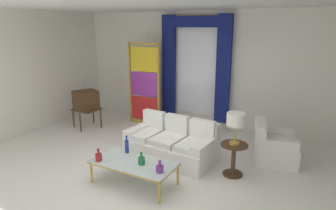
% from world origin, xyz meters
% --- Properties ---
extents(ground_plane, '(16.00, 16.00, 0.00)m').
position_xyz_m(ground_plane, '(0.00, 0.00, 0.00)').
color(ground_plane, white).
extents(wall_rear, '(8.00, 0.12, 3.00)m').
position_xyz_m(wall_rear, '(0.00, 3.06, 1.50)').
color(wall_rear, white).
rests_on(wall_rear, ground).
extents(wall_left, '(0.12, 7.00, 3.00)m').
position_xyz_m(wall_left, '(-3.66, 0.60, 1.50)').
color(wall_left, white).
rests_on(wall_left, ground).
extents(ceiling_slab, '(8.00, 7.60, 0.04)m').
position_xyz_m(ceiling_slab, '(0.00, 0.80, 3.02)').
color(ceiling_slab, white).
extents(curtained_window, '(2.00, 0.17, 2.70)m').
position_xyz_m(curtained_window, '(-0.19, 2.89, 1.74)').
color(curtained_window, white).
rests_on(curtained_window, ground).
extents(couch_white_long, '(1.83, 1.07, 0.86)m').
position_xyz_m(couch_white_long, '(0.28, 0.74, 0.30)').
color(couch_white_long, white).
rests_on(couch_white_long, ground).
extents(coffee_table, '(1.42, 0.71, 0.41)m').
position_xyz_m(coffee_table, '(0.19, -0.51, 0.38)').
color(coffee_table, silver).
rests_on(coffee_table, ground).
extents(bottle_blue_decanter, '(0.11, 0.11, 0.22)m').
position_xyz_m(bottle_blue_decanter, '(-0.35, -0.76, 0.49)').
color(bottle_blue_decanter, maroon).
rests_on(bottle_blue_decanter, coffee_table).
extents(bottle_crystal_tall, '(0.07, 0.07, 0.33)m').
position_xyz_m(bottle_crystal_tall, '(-0.13, -0.26, 0.54)').
color(bottle_crystal_tall, navy).
rests_on(bottle_crystal_tall, coffee_table).
extents(bottle_amber_squat, '(0.12, 0.12, 0.20)m').
position_xyz_m(bottle_amber_squat, '(0.75, -0.62, 0.48)').
color(bottle_amber_squat, '#753384').
rests_on(bottle_amber_squat, coffee_table).
extents(bottle_ruby_flask, '(0.11, 0.11, 0.22)m').
position_xyz_m(bottle_ruby_flask, '(0.35, -0.52, 0.48)').
color(bottle_ruby_flask, '#196B3D').
rests_on(bottle_ruby_flask, coffee_table).
extents(vintage_tv, '(0.70, 0.74, 1.35)m').
position_xyz_m(vintage_tv, '(-2.58, 1.34, 0.73)').
color(vintage_tv, '#472D19').
rests_on(vintage_tv, ground).
extents(armchair_white, '(0.98, 0.96, 0.80)m').
position_xyz_m(armchair_white, '(2.08, 1.52, 0.29)').
color(armchair_white, white).
rests_on(armchair_white, ground).
extents(stained_glass_divider, '(0.95, 0.05, 2.20)m').
position_xyz_m(stained_glass_divider, '(-1.42, 2.34, 1.06)').
color(stained_glass_divider, gold).
rests_on(stained_glass_divider, ground).
extents(peacock_figurine, '(0.44, 0.60, 0.50)m').
position_xyz_m(peacock_figurine, '(-0.94, 1.93, 0.22)').
color(peacock_figurine, beige).
rests_on(peacock_figurine, ground).
extents(round_side_table, '(0.48, 0.48, 0.59)m').
position_xyz_m(round_side_table, '(1.57, 0.60, 0.36)').
color(round_side_table, '#472D19').
rests_on(round_side_table, ground).
extents(table_lamp_brass, '(0.32, 0.32, 0.57)m').
position_xyz_m(table_lamp_brass, '(1.57, 0.60, 1.03)').
color(table_lamp_brass, '#B29338').
rests_on(table_lamp_brass, round_side_table).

